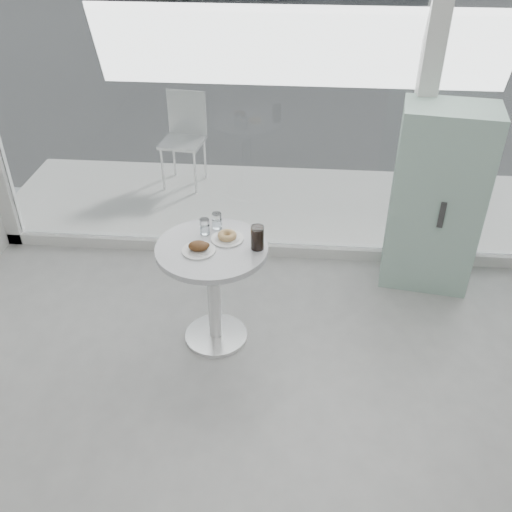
# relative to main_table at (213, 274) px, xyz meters

# --- Properties ---
(storefront) EXTENTS (5.00, 0.14, 3.00)m
(storefront) POSITION_rel_main_table_xyz_m (0.57, 1.10, 1.16)
(storefront) COLOR silver
(storefront) RESTS_ON ground
(main_table) EXTENTS (0.72, 0.72, 0.77)m
(main_table) POSITION_rel_main_table_xyz_m (0.00, 0.00, 0.00)
(main_table) COLOR white
(main_table) RESTS_ON ground
(patio_deck) EXTENTS (5.60, 1.60, 0.05)m
(patio_deck) POSITION_rel_main_table_xyz_m (0.50, 1.90, -0.53)
(patio_deck) COLOR silver
(patio_deck) RESTS_ON ground
(mint_cabinet) EXTENTS (0.71, 0.53, 1.42)m
(mint_cabinet) POSITION_rel_main_table_xyz_m (1.56, 0.86, 0.16)
(mint_cabinet) COLOR #98C2AF
(mint_cabinet) RESTS_ON ground
(patio_chair) EXTENTS (0.45, 0.45, 0.92)m
(patio_chair) POSITION_rel_main_table_xyz_m (-0.63, 2.30, 0.02)
(patio_chair) COLOR white
(patio_chair) RESTS_ON patio_deck
(plate_fritter) EXTENTS (0.21, 0.21, 0.07)m
(plate_fritter) POSITION_rel_main_table_xyz_m (-0.07, -0.06, 0.25)
(plate_fritter) COLOR white
(plate_fritter) RESTS_ON main_table
(plate_donut) EXTENTS (0.21, 0.21, 0.05)m
(plate_donut) POSITION_rel_main_table_xyz_m (0.09, 0.09, 0.24)
(plate_donut) COLOR white
(plate_donut) RESTS_ON main_table
(water_tumbler_a) EXTENTS (0.07, 0.07, 0.11)m
(water_tumbler_a) POSITION_rel_main_table_xyz_m (-0.07, 0.15, 0.27)
(water_tumbler_a) COLOR white
(water_tumbler_a) RESTS_ON main_table
(water_tumbler_b) EXTENTS (0.07, 0.07, 0.11)m
(water_tumbler_b) POSITION_rel_main_table_xyz_m (0.00, 0.23, 0.27)
(water_tumbler_b) COLOR white
(water_tumbler_b) RESTS_ON main_table
(cola_glass) EXTENTS (0.08, 0.08, 0.16)m
(cola_glass) POSITION_rel_main_table_xyz_m (0.29, 0.00, 0.30)
(cola_glass) COLOR white
(cola_glass) RESTS_ON main_table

